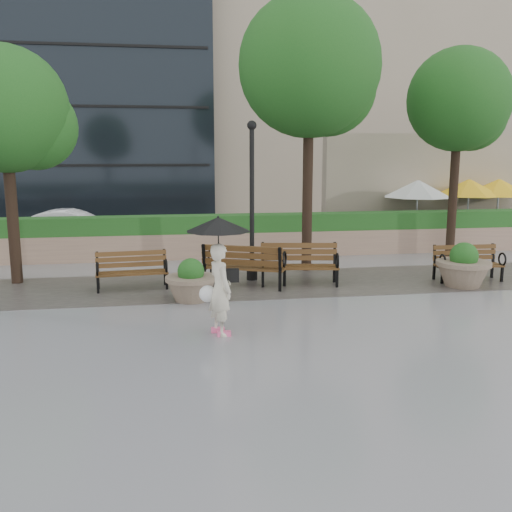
{
  "coord_description": "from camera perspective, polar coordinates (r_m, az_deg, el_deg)",
  "views": [
    {
      "loc": [
        -1.47,
        -10.9,
        3.29
      ],
      "look_at": [
        0.45,
        0.99,
        1.1
      ],
      "focal_mm": 40.0,
      "sensor_mm": 36.0,
      "label": 1
    }
  ],
  "objects": [
    {
      "name": "lamppost",
      "position": [
        14.66,
        -0.41,
        4.46
      ],
      "size": [
        0.28,
        0.28,
        4.08
      ],
      "color": "black",
      "rests_on": "ground"
    },
    {
      "name": "patio_umb_white",
      "position": [
        21.57,
        15.88,
        6.46
      ],
      "size": [
        2.5,
        2.5,
        2.3
      ],
      "color": "black",
      "rests_on": "ground"
    },
    {
      "name": "bench_3",
      "position": [
        14.36,
        4.34,
        -1.71
      ],
      "size": [
        2.03,
        1.08,
        1.04
      ],
      "rotation": [
        0.0,
        0.0,
        -0.17
      ],
      "color": "#563819",
      "rests_on": "ground"
    },
    {
      "name": "hedge_wall",
      "position": [
        18.15,
        -4.43,
        1.96
      ],
      "size": [
        24.0,
        0.8,
        1.35
      ],
      "color": "tan",
      "rests_on": "ground"
    },
    {
      "name": "ground",
      "position": [
        11.48,
        -1.43,
        -6.35
      ],
      "size": [
        100.0,
        100.0,
        0.0
      ],
      "primitive_type": "plane",
      "color": "gray",
      "rests_on": "ground"
    },
    {
      "name": "planter_left",
      "position": [
        12.88,
        -6.5,
        -2.82
      ],
      "size": [
        1.16,
        1.16,
        0.97
      ],
      "color": "#7F6B56",
      "rests_on": "ground"
    },
    {
      "name": "bldg_stone",
      "position": [
        36.41,
        10.02,
        20.77
      ],
      "size": [
        18.0,
        10.0,
        20.0
      ],
      "primitive_type": "cube",
      "color": "tan",
      "rests_on": "ground"
    },
    {
      "name": "bench_1",
      "position": [
        14.2,
        -12.26,
        -2.21
      ],
      "size": [
        1.76,
        0.82,
        0.91
      ],
      "rotation": [
        0.0,
        0.0,
        0.09
      ],
      "color": "#563819",
      "rests_on": "ground"
    },
    {
      "name": "cafe_hedge",
      "position": [
        21.62,
        19.91,
        2.14
      ],
      "size": [
        8.0,
        0.5,
        0.9
      ],
      "primitive_type": "cube",
      "color": "#1C541C",
      "rests_on": "ground"
    },
    {
      "name": "tree_1",
      "position": [
        16.18,
        5.84,
        17.86
      ],
      "size": [
        3.85,
        3.83,
        7.49
      ],
      "color": "black",
      "rests_on": "ground"
    },
    {
      "name": "cobble_strip",
      "position": [
        14.36,
        -3.05,
        -2.93
      ],
      "size": [
        28.0,
        3.2,
        0.01
      ],
      "primitive_type": "cube",
      "color": "#383330",
      "rests_on": "ground"
    },
    {
      "name": "asphalt_street",
      "position": [
        22.2,
        -5.27,
        1.74
      ],
      "size": [
        40.0,
        7.0,
        0.0
      ],
      "primitive_type": "cube",
      "color": "black",
      "rests_on": "ground"
    },
    {
      "name": "patio_umb_yellow_b",
      "position": [
        23.46,
        23.12,
        6.31
      ],
      "size": [
        2.5,
        2.5,
        2.3
      ],
      "color": "black",
      "rests_on": "ground"
    },
    {
      "name": "planter_right",
      "position": [
        15.04,
        20.0,
        -1.27
      ],
      "size": [
        1.33,
        1.33,
        1.11
      ],
      "color": "#7F6B56",
      "rests_on": "ground"
    },
    {
      "name": "car_right",
      "position": [
        21.8,
        -17.83,
        2.79
      ],
      "size": [
        3.91,
        1.72,
        1.25
      ],
      "primitive_type": "imported",
      "rotation": [
        0.0,
        0.0,
        1.47
      ],
      "color": "white",
      "rests_on": "ground"
    },
    {
      "name": "tree_0",
      "position": [
        15.55,
        -23.21,
        12.88
      ],
      "size": [
        3.22,
        3.08,
        5.87
      ],
      "color": "black",
      "rests_on": "ground"
    },
    {
      "name": "patio_umb_yellow_a",
      "position": [
        22.9,
        20.53,
        6.4
      ],
      "size": [
        2.5,
        2.5,
        2.3
      ],
      "color": "black",
      "rests_on": "ground"
    },
    {
      "name": "tree_2",
      "position": [
        19.41,
        19.91,
        14.07
      ],
      "size": [
        3.3,
        3.18,
        6.49
      ],
      "color": "black",
      "rests_on": "ground"
    },
    {
      "name": "pedestrian",
      "position": [
        10.3,
        -3.71,
        -0.81
      ],
      "size": [
        1.17,
        1.17,
        2.15
      ],
      "rotation": [
        0.0,
        0.0,
        1.93
      ],
      "color": "beige",
      "rests_on": "ground"
    },
    {
      "name": "bench_4",
      "position": [
        15.77,
        20.41,
        -1.38
      ],
      "size": [
        1.73,
        0.73,
        0.92
      ],
      "rotation": [
        0.0,
        0.0,
        -0.03
      ],
      "color": "#563819",
      "rests_on": "ground"
    },
    {
      "name": "cafe_wall",
      "position": [
        23.64,
        18.63,
        6.64
      ],
      "size": [
        10.0,
        0.6,
        4.0
      ],
      "primitive_type": "cube",
      "color": "tan",
      "rests_on": "ground"
    },
    {
      "name": "bench_2",
      "position": [
        14.11,
        -1.15,
        -1.85
      ],
      "size": [
        2.14,
        1.52,
        1.08
      ],
      "rotation": [
        0.0,
        0.0,
        2.74
      ],
      "color": "#563819",
      "rests_on": "ground"
    }
  ]
}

